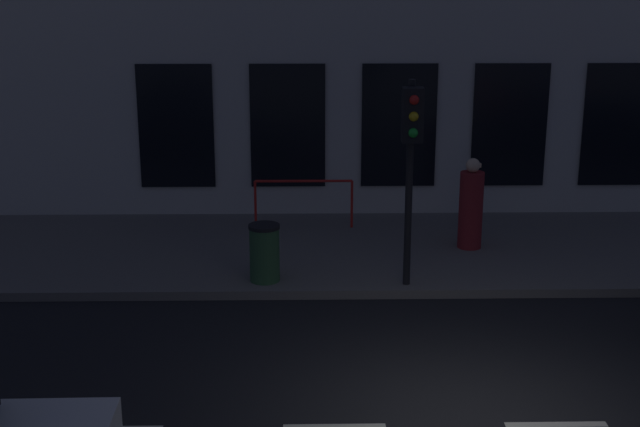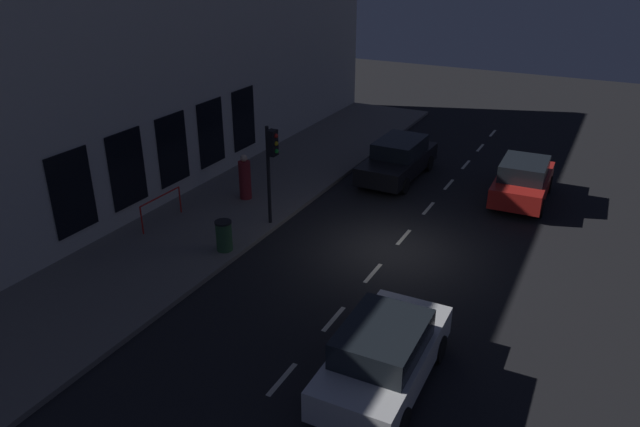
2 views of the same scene
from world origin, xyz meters
TOP-DOWN VIEW (x-y plane):
  - ground_plane at (0.00, 0.00)m, footprint 60.00×60.00m
  - sidewalk at (6.25, 0.00)m, footprint 4.50×32.00m
  - building_facade at (8.80, -0.00)m, footprint 0.65×32.00m
  - lane_centre_line at (0.00, -1.00)m, footprint 0.12×27.20m
  - traffic_light at (4.16, 0.28)m, footprint 0.46×0.32m
  - pedestrian_0 at (6.19, -1.10)m, footprint 0.45×0.45m
  - trash_bin at (4.51, 2.60)m, footprint 0.52×0.52m
  - red_railing at (7.50, 1.95)m, footprint 0.05×1.95m

SIDE VIEW (x-z plane):
  - ground_plane at x=0.00m, z-range 0.00..0.00m
  - lane_centre_line at x=0.00m, z-range 0.00..0.01m
  - sidewalk at x=6.25m, z-range 0.00..0.15m
  - trash_bin at x=4.51m, z-range 0.15..1.11m
  - red_railing at x=7.50m, z-range 0.38..1.35m
  - pedestrian_0 at x=6.19m, z-range 0.07..1.75m
  - traffic_light at x=4.16m, z-range 0.89..4.23m
  - building_facade at x=8.80m, z-range -0.01..8.84m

